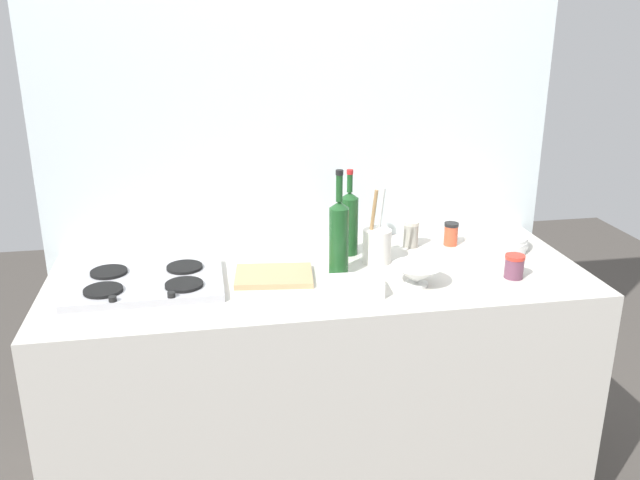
% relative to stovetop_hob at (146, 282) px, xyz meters
% --- Properties ---
extents(counter_block, '(1.80, 0.70, 0.90)m').
position_rel_stovetop_hob_xyz_m(counter_block, '(0.57, 0.01, -0.46)').
color(counter_block, beige).
rests_on(counter_block, ground).
extents(backsplash_panel, '(1.90, 0.06, 2.59)m').
position_rel_stovetop_hob_xyz_m(backsplash_panel, '(0.57, 0.39, 0.38)').
color(backsplash_panel, silver).
rests_on(backsplash_panel, ground).
extents(stovetop_hob, '(0.49, 0.33, 0.04)m').
position_rel_stovetop_hob_xyz_m(stovetop_hob, '(0.00, 0.00, 0.00)').
color(stovetop_hob, '#B2B2B7').
rests_on(stovetop_hob, counter_block).
extents(plate_stack, '(0.23, 0.23, 0.05)m').
position_rel_stovetop_hob_xyz_m(plate_stack, '(1.26, 0.14, 0.01)').
color(plate_stack, white).
rests_on(plate_stack, counter_block).
extents(wine_bottle_leftmost, '(0.06, 0.06, 0.31)m').
position_rel_stovetop_hob_xyz_m(wine_bottle_leftmost, '(0.71, 0.18, 0.11)').
color(wine_bottle_leftmost, '#19471E').
rests_on(wine_bottle_leftmost, counter_block).
extents(wine_bottle_mid_left, '(0.07, 0.07, 0.36)m').
position_rel_stovetop_hob_xyz_m(wine_bottle_mid_left, '(0.63, -0.01, 0.12)').
color(wine_bottle_mid_left, '#19471E').
rests_on(wine_bottle_mid_left, counter_block).
extents(mixing_bowl, '(0.17, 0.17, 0.07)m').
position_rel_stovetop_hob_xyz_m(mixing_bowl, '(0.86, -0.14, 0.02)').
color(mixing_bowl, white).
rests_on(mixing_bowl, counter_block).
extents(butter_dish, '(0.17, 0.11, 0.05)m').
position_rel_stovetop_hob_xyz_m(butter_dish, '(0.65, -0.18, 0.01)').
color(butter_dish, white).
rests_on(butter_dish, counter_block).
extents(utensil_crock, '(0.10, 0.10, 0.27)m').
position_rel_stovetop_hob_xyz_m(utensil_crock, '(0.78, 0.08, 0.05)').
color(utensil_crock, silver).
rests_on(utensil_crock, counter_block).
extents(condiment_jar_front, '(0.06, 0.06, 0.10)m').
position_rel_stovetop_hob_xyz_m(condiment_jar_front, '(0.95, 0.21, 0.04)').
color(condiment_jar_front, '#9E998C').
rests_on(condiment_jar_front, counter_block).
extents(condiment_jar_rear, '(0.07, 0.07, 0.08)m').
position_rel_stovetop_hob_xyz_m(condiment_jar_rear, '(1.20, -0.14, 0.03)').
color(condiment_jar_rear, '#66384C').
rests_on(condiment_jar_rear, counter_block).
extents(condiment_jar_spare, '(0.05, 0.05, 0.09)m').
position_rel_stovetop_hob_xyz_m(condiment_jar_spare, '(1.10, 0.20, 0.03)').
color(condiment_jar_spare, '#C64C2D').
rests_on(condiment_jar_spare, counter_block).
extents(cutting_board, '(0.27, 0.22, 0.02)m').
position_rel_stovetop_hob_xyz_m(cutting_board, '(0.41, -0.01, -0.01)').
color(cutting_board, tan).
rests_on(cutting_board, counter_block).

